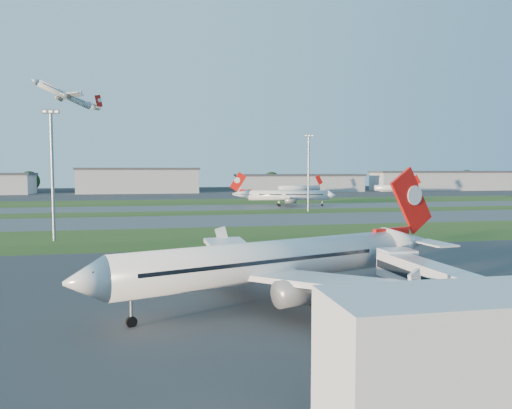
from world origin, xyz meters
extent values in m
plane|color=black|center=(0.00, 0.00, 0.00)|extent=(700.00, 700.00, 0.00)
cube|color=#333335|center=(0.00, 0.00, 0.01)|extent=(300.00, 70.00, 0.01)
cube|color=#2C4717|center=(0.00, 52.00, 0.01)|extent=(300.00, 34.00, 0.01)
cube|color=#515154|center=(0.00, 85.00, 0.01)|extent=(300.00, 32.00, 0.01)
cube|color=#2C4717|center=(0.00, 110.00, 0.01)|extent=(300.00, 18.00, 0.01)
cube|color=#515154|center=(0.00, 132.00, 0.01)|extent=(300.00, 26.00, 0.01)
cube|color=#2C4717|center=(0.00, 165.00, 0.01)|extent=(300.00, 40.00, 0.01)
cube|color=#333335|center=(0.00, 225.00, 0.01)|extent=(400.00, 80.00, 0.01)
cube|color=gold|center=(5.00, 0.00, 0.00)|extent=(0.25, 60.00, 0.02)
cube|color=white|center=(-9.80, -14.00, 4.00)|extent=(3.44, 24.08, 2.60)
cube|color=black|center=(-9.80, -14.00, 4.00)|extent=(3.59, 24.08, 0.80)
cube|color=white|center=(-9.50, -2.60, 4.00)|extent=(3.40, 3.00, 3.00)
cylinder|color=gray|center=(-9.50, -4.50, 1.60)|extent=(0.70, 0.70, 3.20)
cube|color=black|center=(-9.50, -4.50, 0.35)|extent=(2.20, 1.20, 0.70)
cylinder|color=white|center=(-23.83, -2.18, 4.64)|extent=(32.71, 14.82, 4.20)
cube|color=red|center=(-3.98, 4.69, 10.28)|extent=(6.90, 2.71, 8.37)
cube|color=white|center=(-19.89, -10.18, 4.09)|extent=(13.22, 16.61, 1.71)
cube|color=white|center=(-25.67, 6.54, 4.09)|extent=(6.43, 16.95, 1.71)
cylinder|color=gray|center=(-22.25, -8.42, 2.87)|extent=(5.22, 3.92, 2.54)
cylinder|color=gray|center=(-26.44, 3.70, 2.87)|extent=(5.22, 3.92, 2.54)
cylinder|color=white|center=(14.81, 133.38, 4.26)|extent=(30.62, 9.51, 3.86)
cube|color=red|center=(-4.12, 137.01, 9.44)|extent=(6.53, 1.59, 7.68)
cube|color=white|center=(15.34, 141.55, 3.75)|extent=(5.40, 15.45, 1.57)
cube|color=white|center=(12.29, 125.60, 3.75)|extent=(10.53, 15.73, 1.57)
cylinder|color=gray|center=(16.42, 139.07, 2.64)|extent=(4.62, 3.09, 2.33)
cylinder|color=gray|center=(14.20, 127.51, 2.64)|extent=(4.62, 3.09, 2.33)
cylinder|color=white|center=(-80.00, 218.37, 52.01)|extent=(25.64, 17.44, 3.53)
cube|color=red|center=(-64.92, 227.51, 56.75)|extent=(5.32, 3.40, 7.02)
cube|color=white|center=(-75.36, 212.50, 51.55)|extent=(12.82, 12.77, 1.43)
cube|color=white|center=(-83.05, 225.20, 51.55)|extent=(8.11, 14.53, 1.43)
cylinder|color=gray|center=(-77.61, 213.53, 50.53)|extent=(4.44, 3.84, 2.13)
cylinder|color=gray|center=(-83.19, 222.73, 50.53)|extent=(4.44, 3.84, 2.13)
cylinder|color=white|center=(46.88, 227.62, 3.20)|extent=(26.15, 7.88, 3.20)
cube|color=red|center=(59.66, 229.98, 8.00)|extent=(5.14, 1.24, 6.16)
cylinder|color=white|center=(105.86, 223.84, 3.20)|extent=(26.19, 5.78, 3.20)
cube|color=red|center=(118.79, 222.54, 8.00)|extent=(5.18, 0.81, 6.16)
cylinder|color=gray|center=(-55.00, 52.00, 12.50)|extent=(0.60, 0.60, 25.00)
cube|color=gray|center=(-55.00, 52.00, 25.40)|extent=(3.20, 0.50, 0.80)
cube|color=#FFF2CC|center=(-55.00, 52.00, 25.40)|extent=(2.80, 0.70, 0.35)
cylinder|color=gray|center=(15.00, 108.00, 12.50)|extent=(0.60, 0.60, 25.00)
cube|color=gray|center=(15.00, 108.00, 25.40)|extent=(3.20, 0.50, 0.80)
cube|color=#FFF2CC|center=(15.00, 108.00, 25.40)|extent=(2.80, 0.70, 0.35)
cube|color=gray|center=(-45.00, 255.00, 7.00)|extent=(70.00, 22.00, 14.00)
cube|color=#383A3F|center=(-45.00, 255.00, 14.60)|extent=(71.40, 23.00, 1.20)
cube|color=gray|center=(55.00, 255.00, 5.00)|extent=(80.00, 22.00, 10.00)
cube|color=#383A3F|center=(55.00, 255.00, 10.60)|extent=(81.60, 23.00, 1.20)
cube|color=gray|center=(155.00, 255.00, 6.00)|extent=(95.00, 22.00, 12.00)
cube|color=#383A3F|center=(155.00, 255.00, 12.60)|extent=(96.90, 23.00, 1.20)
cylinder|color=black|center=(-110.00, 270.00, 2.20)|extent=(1.00, 1.00, 4.40)
sphere|color=black|center=(-110.00, 270.00, 7.15)|extent=(12.10, 12.10, 12.10)
cylinder|color=black|center=(-20.00, 266.00, 1.80)|extent=(1.00, 1.00, 3.60)
sphere|color=black|center=(-20.00, 266.00, 5.85)|extent=(9.90, 9.90, 9.90)
cylinder|color=black|center=(40.00, 269.00, 2.10)|extent=(1.00, 1.00, 4.20)
sphere|color=black|center=(40.00, 269.00, 6.83)|extent=(11.55, 11.55, 11.55)
cylinder|color=black|center=(115.00, 267.00, 1.90)|extent=(1.00, 1.00, 3.80)
sphere|color=black|center=(115.00, 267.00, 6.17)|extent=(10.45, 10.45, 10.45)
cylinder|color=black|center=(185.00, 271.00, 2.30)|extent=(1.00, 1.00, 4.60)
sphere|color=black|center=(185.00, 271.00, 7.48)|extent=(12.65, 12.65, 12.65)
camera|label=1|loc=(-35.08, -52.08, 14.14)|focal=35.00mm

